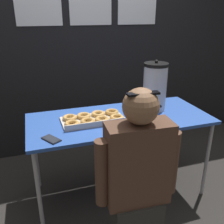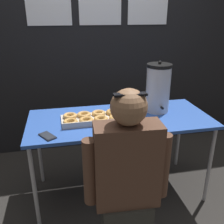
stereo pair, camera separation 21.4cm
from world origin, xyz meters
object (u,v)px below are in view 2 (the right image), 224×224
object	(u,v)px
cell_phone	(47,136)
person_seated	(127,184)
coffee_urn	(158,88)
donut_box	(93,118)

from	to	relation	value
cell_phone	person_seated	size ratio (longest dim) A/B	0.13
coffee_urn	person_seated	bearing A→B (deg)	-122.78
donut_box	person_seated	xyz separation A→B (m)	(0.13, -0.66, -0.20)
coffee_urn	person_seated	distance (m)	0.98
coffee_urn	cell_phone	size ratio (longest dim) A/B	2.84
cell_phone	person_seated	xyz separation A→B (m)	(0.50, -0.42, -0.19)
donut_box	coffee_urn	bearing A→B (deg)	8.00
person_seated	coffee_urn	bearing A→B (deg)	-119.38
cell_phone	coffee_urn	bearing A→B (deg)	-13.17
coffee_urn	person_seated	world-z (taller)	coffee_urn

